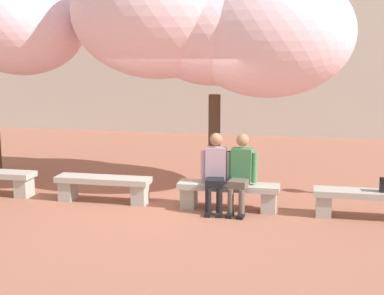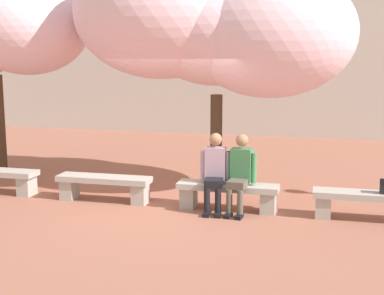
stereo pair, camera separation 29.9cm
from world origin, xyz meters
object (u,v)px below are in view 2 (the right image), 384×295
object	(u,v)px
person_seated_right	(240,171)
cherry_tree_main	(210,24)
stone_bench_center	(228,193)
stone_bench_near_west	(104,184)
person_seated_left	(215,169)
stone_bench_near_east	(368,202)

from	to	relation	value
person_seated_right	cherry_tree_main	bearing A→B (deg)	122.33
stone_bench_center	cherry_tree_main	bearing A→B (deg)	115.87
stone_bench_near_west	person_seated_left	size ratio (longest dim) A/B	1.31
stone_bench_near_east	cherry_tree_main	bearing A→B (deg)	156.83
stone_bench_near_west	person_seated_right	xyz separation A→B (m)	(2.44, -0.05, 0.40)
stone_bench_near_east	person_seated_left	xyz separation A→B (m)	(-2.44, -0.05, 0.40)
cherry_tree_main	person_seated_right	bearing A→B (deg)	-57.67
stone_bench_near_east	person_seated_right	size ratio (longest dim) A/B	1.31
stone_bench_near_west	person_seated_right	distance (m)	2.47
stone_bench_near_west	person_seated_left	bearing A→B (deg)	-1.51
stone_bench_center	stone_bench_near_east	world-z (taller)	same
stone_bench_near_east	cherry_tree_main	size ratio (longest dim) A/B	0.33
cherry_tree_main	stone_bench_near_west	bearing A→B (deg)	-143.80
stone_bench_near_west	person_seated_left	xyz separation A→B (m)	(2.02, -0.05, 0.40)
stone_bench_near_west	stone_bench_center	size ratio (longest dim) A/B	1.00
stone_bench_center	person_seated_left	world-z (taller)	person_seated_left
stone_bench_near_west	person_seated_right	size ratio (longest dim) A/B	1.31
person_seated_left	cherry_tree_main	xyz separation A→B (m)	(-0.37, 1.26, 2.42)
stone_bench_center	cherry_tree_main	distance (m)	3.12
person_seated_left	cherry_tree_main	size ratio (longest dim) A/B	0.25
stone_bench_near_west	person_seated_right	bearing A→B (deg)	-1.25
stone_bench_near_east	person_seated_left	world-z (taller)	person_seated_left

